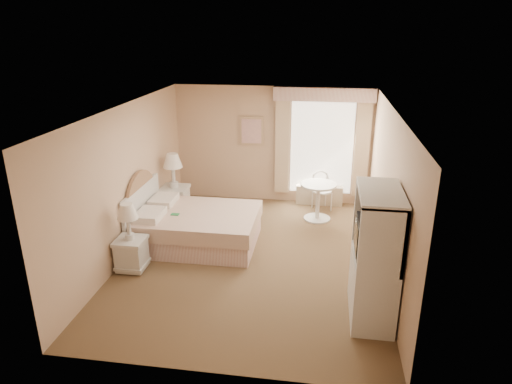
% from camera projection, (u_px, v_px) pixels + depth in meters
% --- Properties ---
extents(room, '(4.21, 5.51, 2.51)m').
position_uv_depth(room, '(253.00, 187.00, 7.24)').
color(room, brown).
rests_on(room, ground).
extents(window, '(2.05, 0.22, 2.51)m').
position_uv_depth(window, '(322.00, 144.00, 9.53)').
color(window, white).
rests_on(window, room).
extents(framed_art, '(0.52, 0.04, 0.62)m').
position_uv_depth(framed_art, '(252.00, 131.00, 9.72)').
color(framed_art, tan).
rests_on(framed_art, room).
extents(bed, '(2.09, 1.58, 1.40)m').
position_uv_depth(bed, '(193.00, 226.00, 8.06)').
color(bed, tan).
rests_on(bed, room).
extents(nightstand_near, '(0.46, 0.46, 1.10)m').
position_uv_depth(nightstand_near, '(131.00, 246.00, 7.16)').
color(nightstand_near, silver).
rests_on(nightstand_near, room).
extents(nightstand_far, '(0.53, 0.53, 1.29)m').
position_uv_depth(nightstand_far, '(175.00, 193.00, 9.19)').
color(nightstand_far, silver).
rests_on(nightstand_far, room).
extents(round_table, '(0.71, 0.71, 0.75)m').
position_uv_depth(round_table, '(318.00, 196.00, 9.01)').
color(round_table, silver).
rests_on(round_table, room).
extents(cafe_chair, '(0.51, 0.51, 0.81)m').
position_uv_depth(cafe_chair, '(321.00, 188.00, 9.56)').
color(cafe_chair, silver).
rests_on(cafe_chair, room).
extents(armoire, '(0.54, 1.07, 1.78)m').
position_uv_depth(armoire, '(374.00, 266.00, 5.90)').
color(armoire, silver).
rests_on(armoire, room).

